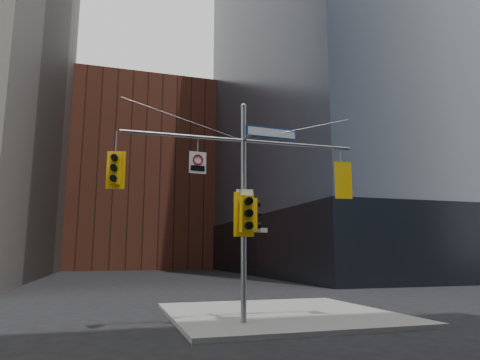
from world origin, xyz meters
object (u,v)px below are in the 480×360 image
traffic_light_pole_front (246,214)px  regulatory_sign_arm (198,162)px  traffic_light_west_arm (115,169)px  traffic_light_east_arm (341,181)px  street_sign_blade (272,133)px  traffic_light_pole_side (253,215)px  signal_assembly (244,187)px

traffic_light_pole_front → regulatory_sign_arm: bearing=165.9°
traffic_light_west_arm → traffic_light_east_arm: traffic_light_east_arm is taller
traffic_light_pole_front → regulatory_sign_arm: (-1.54, 0.25, 1.65)m
regulatory_sign_arm → traffic_light_east_arm: bearing=-7.3°
street_sign_blade → traffic_light_pole_side: bearing=176.0°
traffic_light_pole_side → regulatory_sign_arm: 2.49m
traffic_light_pole_side → traffic_light_east_arm: bearing=-97.4°
traffic_light_west_arm → traffic_light_pole_side: bearing=11.0°
traffic_light_west_arm → traffic_light_pole_front: size_ratio=0.82×
signal_assembly → traffic_light_east_arm: size_ratio=6.16×
traffic_light_east_arm → traffic_light_pole_front: traffic_light_east_arm is taller
traffic_light_west_arm → traffic_light_pole_front: traffic_light_west_arm is taller
signal_assembly → street_sign_blade: size_ratio=4.29×
street_sign_blade → regulatory_sign_arm: 2.82m
signal_assembly → traffic_light_pole_side: (0.32, 0.01, -0.89)m
traffic_light_east_arm → street_sign_blade: 3.03m
traffic_light_east_arm → street_sign_blade: (-2.60, 0.00, 1.55)m
traffic_light_east_arm → traffic_light_pole_front: 3.85m
signal_assembly → traffic_light_pole_side: size_ratio=7.49×
traffic_light_east_arm → traffic_light_west_arm: bearing=5.8°
traffic_light_west_arm → regulatory_sign_arm: (2.53, -0.03, 0.37)m
traffic_light_west_arm → regulatory_sign_arm: regulatory_sign_arm is taller
regulatory_sign_arm → traffic_light_pole_side: bearing=-6.5°
traffic_light_pole_side → regulatory_sign_arm: regulatory_sign_arm is taller
signal_assembly → traffic_light_west_arm: 4.10m
traffic_light_east_arm → regulatory_sign_arm: bearing=6.1°
street_sign_blade → traffic_light_east_arm: bearing=-3.2°
traffic_light_west_arm → traffic_light_pole_front: bearing=7.0°
signal_assembly → traffic_light_east_arm: signal_assembly is taller
traffic_light_west_arm → traffic_light_pole_side: 4.58m
traffic_light_west_arm → street_sign_blade: street_sign_blade is taller
traffic_light_pole_front → traffic_light_west_arm: bearing=171.1°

